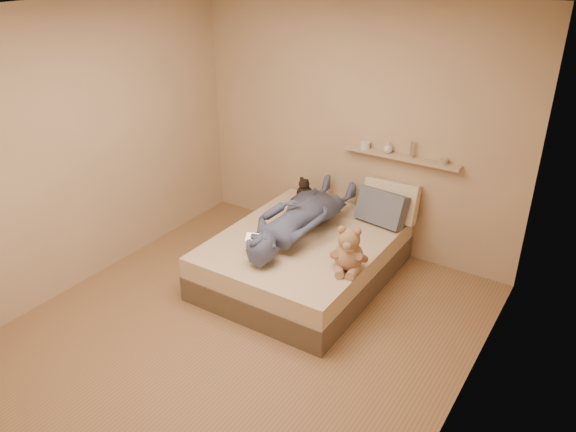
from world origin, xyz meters
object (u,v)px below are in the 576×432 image
Objects in this scene: dark_plush at (304,191)px; wall_shelf at (400,157)px; pillow_grey at (382,208)px; pillow_cream at (391,201)px; game_console at (257,238)px; teddy_bear at (348,252)px; person at (300,215)px; bed at (303,258)px.

wall_shelf is (0.98, 0.19, 0.53)m from dark_plush.
pillow_grey reaches higher than dark_plush.
pillow_cream reaches higher than pillow_grey.
pillow_grey is at bearing 60.51° from game_console.
teddy_bear is at bearing -43.81° from dark_plush.
pillow_grey is 0.31× the size of person.
teddy_bear reaches higher than person.
bed is 6.93× the size of dark_plush.
person is at bearing 153.82° from teddy_bear.
pillow_grey is 0.42× the size of wall_shelf.
pillow_grey is (0.49, 0.69, 0.40)m from bed.
wall_shelf is at bearing -127.30° from person.
dark_plush reaches higher than bed.
wall_shelf is at bearing 10.73° from dark_plush.
pillow_cream is (0.52, 0.83, 0.43)m from bed.
wall_shelf is (-0.07, 1.20, 0.48)m from teddy_bear.
bed is 1.38m from wall_shelf.
dark_plush is 0.50× the size of pillow_cream.
dark_plush is 0.23× the size of wall_shelf.
game_console is at bearing -119.49° from pillow_grey.
game_console is 0.42× the size of pillow_grey.
pillow_cream is at bearing 76.67° from pillow_grey.
person is at bearing 144.71° from bed.
dark_plush is 0.92m from pillow_grey.
teddy_bear is 1.12m from pillow_cream.
wall_shelf is at bearing 62.38° from game_console.
teddy_bear is at bearing -86.64° from wall_shelf.
pillow_cream is at bearing 57.97° from bed.
pillow_grey is at bearing 54.84° from bed.
pillow_cream reaches higher than game_console.
dark_plush is at bearing 177.96° from pillow_grey.
pillow_grey reaches higher than bed.
teddy_bear is at bearing 14.98° from game_console.
teddy_bear is at bearing 152.91° from person.
person is 1.15m from wall_shelf.
pillow_cream is 0.15m from pillow_grey.
teddy_bear is 0.78m from person.
bed is at bearing -122.03° from pillow_cream.
game_console is at bearing -165.02° from teddy_bear.
bed is at bearing 143.81° from person.
bed is at bearing -121.18° from wall_shelf.
person is (-0.60, -0.77, -0.01)m from pillow_cream.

